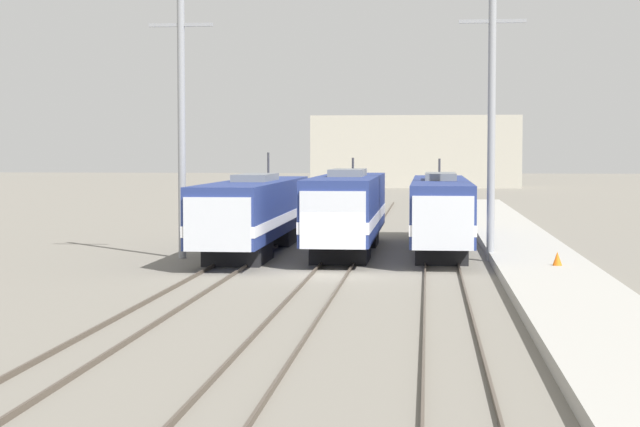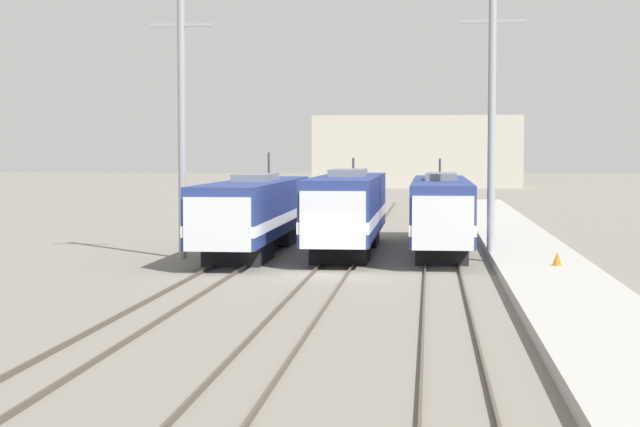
{
  "view_description": "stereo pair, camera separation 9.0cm",
  "coord_description": "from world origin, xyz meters",
  "px_view_note": "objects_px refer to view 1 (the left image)",
  "views": [
    {
      "loc": [
        3.94,
        -43.24,
        5.08
      ],
      "look_at": [
        -0.63,
        2.19,
        2.4
      ],
      "focal_mm": 60.0,
      "sensor_mm": 36.0,
      "label": 1
    },
    {
      "loc": [
        4.03,
        -43.23,
        5.08
      ],
      "look_at": [
        -0.63,
        2.19,
        2.4
      ],
      "focal_mm": 60.0,
      "sensor_mm": 36.0,
      "label": 2
    }
  ],
  "objects_px": {
    "catenary_tower_left": "(182,122)",
    "catenary_tower_right": "(492,121)",
    "locomotive_far_left": "(254,212)",
    "locomotive_far_right": "(440,211)",
    "traffic_cone": "(557,259)",
    "locomotive_center": "(347,210)"
  },
  "relations": [
    {
      "from": "catenary_tower_right",
      "to": "traffic_cone",
      "type": "relative_size",
      "value": 22.11
    },
    {
      "from": "locomotive_far_left",
      "to": "locomotive_far_right",
      "type": "bearing_deg",
      "value": 9.27
    },
    {
      "from": "locomotive_center",
      "to": "catenary_tower_left",
      "type": "height_order",
      "value": "catenary_tower_left"
    },
    {
      "from": "locomotive_far_left",
      "to": "locomotive_far_right",
      "type": "relative_size",
      "value": 0.98
    },
    {
      "from": "locomotive_far_right",
      "to": "catenary_tower_right",
      "type": "bearing_deg",
      "value": -62.52
    },
    {
      "from": "locomotive_far_left",
      "to": "catenary_tower_right",
      "type": "height_order",
      "value": "catenary_tower_right"
    },
    {
      "from": "catenary_tower_left",
      "to": "traffic_cone",
      "type": "distance_m",
      "value": 18.6
    },
    {
      "from": "locomotive_far_right",
      "to": "catenary_tower_left",
      "type": "bearing_deg",
      "value": -160.46
    },
    {
      "from": "locomotive_far_right",
      "to": "traffic_cone",
      "type": "bearing_deg",
      "value": -64.99
    },
    {
      "from": "catenary_tower_left",
      "to": "catenary_tower_right",
      "type": "height_order",
      "value": "same"
    },
    {
      "from": "catenary_tower_right",
      "to": "traffic_cone",
      "type": "bearing_deg",
      "value": -66.98
    },
    {
      "from": "catenary_tower_right",
      "to": "locomotive_far_left",
      "type": "bearing_deg",
      "value": 166.16
    },
    {
      "from": "catenary_tower_left",
      "to": "traffic_cone",
      "type": "xyz_separation_m",
      "value": [
        16.79,
        -5.57,
        -5.74
      ]
    },
    {
      "from": "locomotive_center",
      "to": "traffic_cone",
      "type": "distance_m",
      "value": 12.64
    },
    {
      "from": "catenary_tower_left",
      "to": "locomotive_center",
      "type": "bearing_deg",
      "value": 21.36
    },
    {
      "from": "catenary_tower_left",
      "to": "catenary_tower_right",
      "type": "distance_m",
      "value": 14.43
    },
    {
      "from": "locomotive_far_right",
      "to": "catenary_tower_left",
      "type": "xyz_separation_m",
      "value": [
        -12.18,
        -4.32,
        4.4
      ]
    },
    {
      "from": "locomotive_far_left",
      "to": "traffic_cone",
      "type": "bearing_deg",
      "value": -31.28
    },
    {
      "from": "locomotive_far_left",
      "to": "locomotive_center",
      "type": "xyz_separation_m",
      "value": [
        4.6,
        0.14,
        0.12
      ]
    },
    {
      "from": "catenary_tower_left",
      "to": "traffic_cone",
      "type": "height_order",
      "value": "catenary_tower_left"
    },
    {
      "from": "locomotive_center",
      "to": "locomotive_far_right",
      "type": "height_order",
      "value": "locomotive_center"
    },
    {
      "from": "locomotive_far_left",
      "to": "catenary_tower_left",
      "type": "relative_size",
      "value": 1.58
    }
  ]
}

